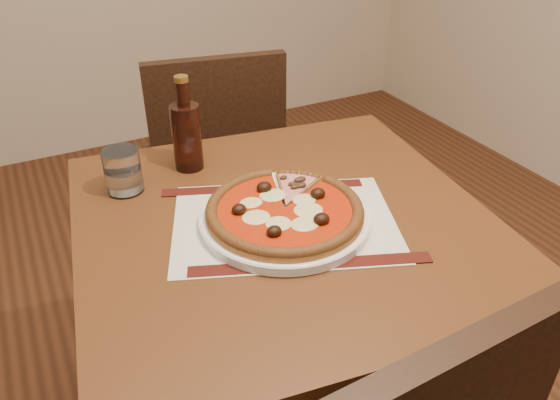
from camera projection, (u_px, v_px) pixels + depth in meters
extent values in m
cube|color=#5D2E16|center=(285.00, 226.00, 1.09)|extent=(0.90, 0.90, 0.04)
cylinder|color=#5D2E16|center=(118.00, 294.00, 1.47)|extent=(0.05, 0.05, 0.71)
cylinder|color=#5D2E16|center=(353.00, 243.00, 1.67)|extent=(0.05, 0.05, 0.71)
cube|color=black|center=(212.00, 168.00, 1.92)|extent=(0.48, 0.48, 0.04)
cylinder|color=black|center=(250.00, 190.00, 2.23)|extent=(0.04, 0.04, 0.40)
cylinder|color=black|center=(163.00, 203.00, 2.14)|extent=(0.04, 0.04, 0.40)
cylinder|color=black|center=(275.00, 239.00, 1.94)|extent=(0.04, 0.04, 0.40)
cylinder|color=black|center=(175.00, 257.00, 1.85)|extent=(0.04, 0.04, 0.40)
cube|color=black|center=(219.00, 128.00, 1.64)|extent=(0.41, 0.11, 0.43)
cube|color=silver|center=(285.00, 222.00, 1.06)|extent=(0.51, 0.44, 0.00)
cylinder|color=white|center=(285.00, 218.00, 1.06)|extent=(0.33, 0.33, 0.02)
cylinder|color=#A47027|center=(285.00, 212.00, 1.05)|extent=(0.30, 0.30, 0.01)
torus|color=brown|center=(285.00, 209.00, 1.05)|extent=(0.30, 0.30, 0.02)
cylinder|color=#B02E08|center=(285.00, 209.00, 1.04)|extent=(0.26, 0.26, 0.00)
ellipsoid|color=beige|center=(273.00, 194.00, 1.08)|extent=(0.05, 0.04, 0.01)
ellipsoid|color=beige|center=(245.00, 200.00, 1.06)|extent=(0.05, 0.04, 0.01)
ellipsoid|color=beige|center=(262.00, 214.00, 1.02)|extent=(0.05, 0.04, 0.01)
ellipsoid|color=beige|center=(275.00, 230.00, 0.98)|extent=(0.05, 0.04, 0.01)
ellipsoid|color=beige|center=(300.00, 219.00, 1.01)|extent=(0.05, 0.04, 0.01)
ellipsoid|color=beige|center=(326.00, 210.00, 1.03)|extent=(0.05, 0.04, 0.01)
ellipsoid|color=beige|center=(305.00, 198.00, 1.07)|extent=(0.05, 0.04, 0.01)
ellipsoid|color=black|center=(269.00, 187.00, 1.08)|extent=(0.03, 0.03, 0.02)
ellipsoid|color=black|center=(237.00, 205.00, 1.02)|extent=(0.03, 0.03, 0.02)
ellipsoid|color=black|center=(278.00, 218.00, 0.99)|extent=(0.03, 0.03, 0.02)
ellipsoid|color=black|center=(326.00, 216.00, 0.99)|extent=(0.03, 0.03, 0.02)
ellipsoid|color=black|center=(310.00, 192.00, 1.06)|extent=(0.03, 0.03, 0.02)
ellipsoid|color=#3E2816|center=(297.00, 191.00, 1.09)|extent=(0.02, 0.01, 0.01)
ellipsoid|color=#3E2816|center=(302.00, 181.00, 1.12)|extent=(0.02, 0.01, 0.01)
ellipsoid|color=#3E2816|center=(293.00, 190.00, 1.09)|extent=(0.02, 0.01, 0.01)
ellipsoid|color=#3E2816|center=(295.00, 180.00, 1.13)|extent=(0.02, 0.01, 0.01)
ellipsoid|color=#3E2816|center=(289.00, 190.00, 1.09)|extent=(0.02, 0.01, 0.01)
ellipsoid|color=#3E2816|center=(289.00, 180.00, 1.13)|extent=(0.02, 0.01, 0.01)
ellipsoid|color=#3E2816|center=(286.00, 190.00, 1.09)|extent=(0.02, 0.01, 0.01)
cylinder|color=white|center=(123.00, 171.00, 1.14)|extent=(0.10, 0.10, 0.09)
cylinder|color=#36140D|center=(187.00, 137.00, 1.21)|extent=(0.06, 0.06, 0.15)
cylinder|color=#36140D|center=(183.00, 96.00, 1.16)|extent=(0.03, 0.03, 0.06)
cylinder|color=olive|center=(181.00, 79.00, 1.14)|extent=(0.03, 0.03, 0.01)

